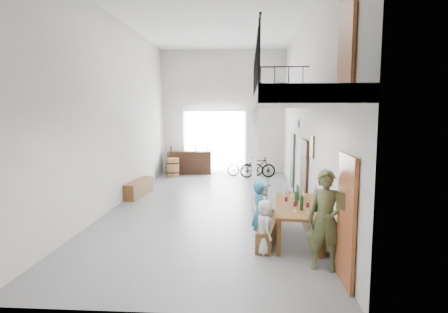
# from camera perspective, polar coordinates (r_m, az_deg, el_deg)

# --- Properties ---
(floor) EXTENTS (12.00, 12.00, 0.00)m
(floor) POSITION_cam_1_polar(r_m,az_deg,el_deg) (11.22, -2.18, -7.48)
(floor) COLOR slate
(floor) RESTS_ON ground
(room_walls) EXTENTS (12.00, 12.00, 12.00)m
(room_walls) POSITION_cam_1_polar(r_m,az_deg,el_deg) (10.90, -2.27, 10.94)
(room_walls) COLOR silver
(room_walls) RESTS_ON ground
(gateway_portal) EXTENTS (2.80, 0.08, 2.80)m
(gateway_portal) POSITION_cam_1_polar(r_m,az_deg,el_deg) (16.88, -1.47, 2.15)
(gateway_portal) COLOR white
(gateway_portal) RESTS_ON ground
(right_wall_decor) EXTENTS (0.07, 8.28, 5.07)m
(right_wall_decor) POSITION_cam_1_polar(r_m,az_deg,el_deg) (9.14, 13.60, 0.18)
(right_wall_decor) COLOR brown
(right_wall_decor) RESTS_ON ground
(balcony) EXTENTS (1.52, 5.62, 4.00)m
(balcony) POSITION_cam_1_polar(r_m,az_deg,el_deg) (7.74, 10.12, 8.16)
(balcony) COLOR white
(balcony) RESTS_ON ground
(tasting_table) EXTENTS (1.11, 2.35, 0.79)m
(tasting_table) POSITION_cam_1_polar(r_m,az_deg,el_deg) (8.28, 11.13, -7.72)
(tasting_table) COLOR brown
(tasting_table) RESTS_ON ground
(bench_inner) EXTENTS (0.61, 1.88, 0.43)m
(bench_inner) POSITION_cam_1_polar(r_m,az_deg,el_deg) (8.30, 6.81, -11.15)
(bench_inner) COLOR brown
(bench_inner) RESTS_ON ground
(bench_wall) EXTENTS (0.34, 2.05, 0.47)m
(bench_wall) POSITION_cam_1_polar(r_m,az_deg,el_deg) (8.55, 13.48, -10.60)
(bench_wall) COLOR brown
(bench_wall) RESTS_ON ground
(tableware) EXTENTS (0.50, 1.63, 0.35)m
(tableware) POSITION_cam_1_polar(r_m,az_deg,el_deg) (8.38, 10.98, -5.95)
(tableware) COLOR black
(tableware) RESTS_ON tasting_table
(side_bench) EXTENTS (0.55, 1.83, 0.51)m
(side_bench) POSITION_cam_1_polar(r_m,az_deg,el_deg) (12.79, -12.87, -4.71)
(side_bench) COLOR brown
(side_bench) RESTS_ON ground
(oak_barrel) EXTENTS (0.54, 0.54, 0.80)m
(oak_barrel) POSITION_cam_1_polar(r_m,az_deg,el_deg) (16.21, -7.79, -1.67)
(oak_barrel) COLOR olive
(oak_barrel) RESTS_ON ground
(serving_counter) EXTENTS (1.98, 0.74, 1.02)m
(serving_counter) POSITION_cam_1_polar(r_m,az_deg,el_deg) (16.82, -5.27, -0.94)
(serving_counter) COLOR #321E12
(serving_counter) RESTS_ON ground
(counter_bottles) EXTENTS (1.69, 0.22, 0.28)m
(counter_bottles) POSITION_cam_1_polar(r_m,az_deg,el_deg) (16.76, -5.29, 1.26)
(counter_bottles) COLOR black
(counter_bottles) RESTS_ON serving_counter
(guest_left_a) EXTENTS (0.44, 0.58, 1.07)m
(guest_left_a) POSITION_cam_1_polar(r_m,az_deg,el_deg) (7.46, 6.18, -10.65)
(guest_left_a) COLOR silver
(guest_left_a) RESTS_ON ground
(guest_left_b) EXTENTS (0.45, 0.55, 1.31)m
(guest_left_b) POSITION_cam_1_polar(r_m,az_deg,el_deg) (8.04, 5.43, -8.44)
(guest_left_b) COLOR #286986
(guest_left_b) RESTS_ON ground
(guest_left_c) EXTENTS (0.46, 0.59, 1.20)m
(guest_left_c) POSITION_cam_1_polar(r_m,az_deg,el_deg) (8.69, 6.12, -7.67)
(guest_left_c) COLOR silver
(guest_left_c) RESTS_ON ground
(guest_left_d) EXTENTS (0.48, 0.79, 1.20)m
(guest_left_d) POSITION_cam_1_polar(r_m,az_deg,el_deg) (9.02, 5.65, -7.13)
(guest_left_d) COLOR #286986
(guest_left_d) RESTS_ON ground
(guest_right_a) EXTENTS (0.52, 0.77, 1.22)m
(guest_right_a) POSITION_cam_1_polar(r_m,az_deg,el_deg) (7.89, 16.14, -9.33)
(guest_right_a) COLOR red
(guest_right_a) RESTS_ON ground
(guest_right_b) EXTENTS (0.52, 1.11, 1.15)m
(guest_right_b) POSITION_cam_1_polar(r_m,az_deg,el_deg) (8.46, 15.31, -8.44)
(guest_right_b) COLOR black
(guest_right_b) RESTS_ON ground
(guest_right_c) EXTENTS (0.38, 0.57, 1.15)m
(guest_right_c) POSITION_cam_1_polar(r_m,az_deg,el_deg) (9.08, 14.40, -7.38)
(guest_right_c) COLOR silver
(guest_right_c) RESTS_ON ground
(host_standing) EXTENTS (0.73, 0.57, 1.78)m
(host_standing) POSITION_cam_1_polar(r_m,az_deg,el_deg) (6.85, 15.23, -9.33)
(host_standing) COLOR #4E5731
(host_standing) RESTS_ON ground
(potted_plant) EXTENTS (0.47, 0.44, 0.43)m
(potted_plant) POSITION_cam_1_polar(r_m,az_deg,el_deg) (11.69, 10.18, -5.91)
(potted_plant) COLOR #184817
(potted_plant) RESTS_ON ground
(bicycle_near) EXTENTS (1.65, 0.81, 0.83)m
(bicycle_near) POSITION_cam_1_polar(r_m,az_deg,el_deg) (16.25, 3.26, -1.54)
(bicycle_near) COLOR black
(bicycle_near) RESTS_ON ground
(bicycle_far) EXTENTS (1.55, 0.64, 0.91)m
(bicycle_far) POSITION_cam_1_polar(r_m,az_deg,el_deg) (15.86, 5.16, -1.62)
(bicycle_far) COLOR black
(bicycle_far) RESTS_ON ground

